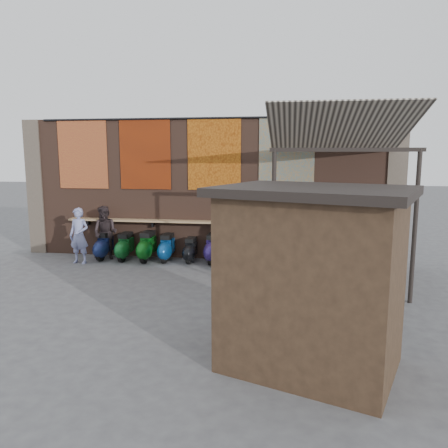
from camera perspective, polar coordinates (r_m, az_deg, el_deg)
name	(u,v)px	position (r m, az deg, el deg)	size (l,w,h in m)	color
ground	(183,283)	(10.37, -5.34, -7.72)	(70.00, 70.00, 0.00)	#474749
brick_wall	(205,189)	(12.60, -2.46, 4.56)	(10.00, 0.40, 4.00)	brown
pier_left	(39,187)	(14.54, -23.05, 4.45)	(0.50, 0.50, 4.00)	#4C4238
pier_right	(394,192)	(12.66, 21.36, 3.97)	(0.50, 0.50, 4.00)	#4C4238
eating_counter	(203,222)	(12.35, -2.77, 0.26)	(8.00, 0.32, 0.05)	#9E7A51
shelf_box	(264,219)	(12.07, 5.20, 0.69)	(0.60, 0.32, 0.23)	white
tapestry_redgold	(83,154)	(13.54, -17.98, 8.68)	(1.50, 0.02, 2.00)	maroon
tapestry_sun	(145,154)	(12.80, -10.27, 8.98)	(1.50, 0.02, 2.00)	#BC380B
tapestry_orange	(214,154)	(12.29, -1.31, 9.12)	(1.50, 0.02, 2.00)	#AD5D15
tapestry_multi	(287,154)	(12.10, 8.18, 9.03)	(1.50, 0.02, 2.00)	#236482
hang_rail	(203,118)	(12.38, -2.74, 13.65)	(0.06, 0.06, 9.50)	black
scooter_stool_0	(104,246)	(13.03, -15.40, -2.77)	(0.37, 0.82, 0.78)	#15204F
scooter_stool_1	(125,247)	(12.76, -12.81, -2.92)	(0.37, 0.82, 0.78)	#0F4E1E
scooter_stool_2	(147,247)	(12.52, -10.02, -2.93)	(0.39, 0.87, 0.83)	#0B5214
scooter_stool_3	(167,248)	(12.42, -7.49, -3.12)	(0.36, 0.81, 0.77)	navy
scooter_stool_4	(190,250)	(12.26, -4.41, -3.43)	(0.32, 0.72, 0.68)	black
scooter_stool_5	(213,249)	(12.14, -1.50, -3.24)	(0.38, 0.85, 0.80)	navy
scooter_stool_6	(236,249)	(11.99, 1.60, -3.31)	(0.40, 0.88, 0.84)	#1A6A62
scooter_stool_7	(259,251)	(11.95, 4.58, -3.50)	(0.37, 0.83, 0.79)	black
scooter_stool_8	(281,254)	(11.87, 7.50, -3.85)	(0.33, 0.74, 0.70)	maroon
scooter_stool_9	(305,253)	(11.88, 10.56, -3.79)	(0.36, 0.79, 0.75)	#140E9B
scooter_stool_10	(328,253)	(11.98, 13.37, -3.74)	(0.36, 0.81, 0.77)	#952C0B
diner_left	(79,236)	(12.68, -18.40, -1.46)	(0.56, 0.37, 1.55)	#7E84B7
diner_right	(105,233)	(12.94, -15.23, -1.12)	(0.75, 0.58, 1.54)	#2C2224
shopper_navy	(283,245)	(10.35, 7.67, -2.75)	(1.03, 0.43, 1.77)	#191531
shopper_grey	(320,265)	(9.07, 12.43, -5.31)	(0.99, 0.57, 1.54)	#4C4C50
shopper_tan	(334,251)	(10.22, 14.18, -3.40)	(0.81, 0.53, 1.66)	#7D5D4F
market_stall	(312,283)	(6.23, 11.40, -7.58)	(2.25, 1.69, 2.44)	black
stall_roof	(315,191)	(6.00, 11.78, 4.22)	(2.52, 1.94, 0.12)	black
stall_sign	(330,234)	(6.93, 13.73, -1.32)	(1.20, 0.04, 0.50)	gold
stall_shelf	(328,289)	(7.13, 13.46, -8.28)	(1.87, 0.10, 0.06)	#473321
awning_canvas	(339,130)	(10.58, 14.77, 11.82)	(3.20, 3.40, 0.03)	beige
awning_ledger	(333,118)	(12.19, 14.08, 13.33)	(3.30, 0.08, 0.12)	#33261C
awning_header	(346,150)	(9.08, 15.61, 9.33)	(3.00, 0.08, 0.08)	black
awning_post_left	(273,224)	(9.14, 6.45, -0.04)	(0.09, 0.09, 3.10)	black
awning_post_right	(415,228)	(9.45, 23.67, -0.45)	(0.09, 0.09, 3.10)	black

